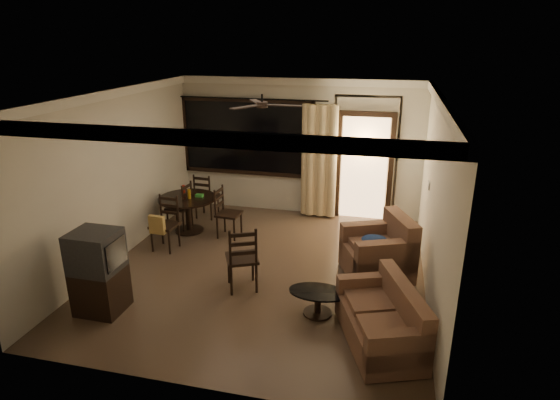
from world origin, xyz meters
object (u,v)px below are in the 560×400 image
(dining_chair_east, at_px, (229,222))
(dining_chair_north, at_px, (207,204))
(side_chair, at_px, (242,270))
(armchair, at_px, (381,252))
(coffee_table, at_px, (318,299))
(dining_table, at_px, (188,204))
(dining_chair_south, at_px, (165,233))
(dining_chair_west, at_px, (180,215))
(tv_cabinet, at_px, (98,272))
(sofa, at_px, (384,321))

(dining_chair_east, relative_size, dining_chair_north, 1.00)
(dining_chair_north, height_order, side_chair, side_chair)
(armchair, xyz_separation_m, coffee_table, (-0.77, -1.32, -0.16))
(dining_table, xyz_separation_m, dining_chair_east, (0.83, -0.06, -0.26))
(dining_chair_south, bearing_deg, dining_table, 89.88)
(dining_chair_west, distance_m, armchair, 3.98)
(dining_chair_west, relative_size, coffee_table, 1.19)
(dining_chair_south, height_order, armchair, armchair)
(tv_cabinet, distance_m, coffee_table, 2.98)
(dining_chair_west, bearing_deg, side_chair, 48.95)
(dining_chair_west, distance_m, dining_chair_north, 0.77)
(dining_chair_west, bearing_deg, tv_cabinet, 7.84)
(tv_cabinet, xyz_separation_m, side_chair, (1.69, 1.01, -0.28))
(dining_chair_south, xyz_separation_m, coffee_table, (2.94, -1.40, -0.07))
(armchair, bearing_deg, dining_chair_north, 131.25)
(sofa, distance_m, side_chair, 2.25)
(tv_cabinet, bearing_deg, dining_chair_north, 89.30)
(tv_cabinet, xyz_separation_m, sofa, (3.78, 0.16, -0.28))
(tv_cabinet, bearing_deg, armchair, 27.98)
(dining_chair_east, xyz_separation_m, dining_chair_south, (-0.90, -0.79, 0.02))
(dining_chair_west, bearing_deg, coffee_table, 57.30)
(tv_cabinet, bearing_deg, sofa, 2.85)
(coffee_table, bearing_deg, dining_chair_west, 143.05)
(dining_table, bearing_deg, dining_chair_west, 163.19)
(dining_table, relative_size, sofa, 0.69)
(dining_table, bearing_deg, side_chair, -47.61)
(dining_chair_east, bearing_deg, dining_chair_west, 87.41)
(dining_chair_east, relative_size, armchair, 0.76)
(dining_chair_south, bearing_deg, tv_cabinet, -84.40)
(sofa, height_order, armchair, armchair)
(dining_table, bearing_deg, armchair, -14.43)
(tv_cabinet, relative_size, armchair, 0.94)
(tv_cabinet, relative_size, side_chair, 1.13)
(dining_chair_north, xyz_separation_m, coffee_table, (2.82, -3.04, -0.05))
(dining_chair_south, relative_size, tv_cabinet, 0.81)
(dining_chair_north, distance_m, armchair, 3.99)
(dining_chair_east, xyz_separation_m, side_chair, (0.84, -1.77, 0.02))
(dining_chair_south, bearing_deg, coffee_table, -21.17)
(dining_table, distance_m, tv_cabinet, 2.85)
(dining_chair_north, xyz_separation_m, armchair, (3.59, -1.72, 0.11))
(dining_chair_west, relative_size, sofa, 0.60)
(dining_chair_east, bearing_deg, coffee_table, -132.73)
(tv_cabinet, height_order, armchair, tv_cabinet)
(dining_chair_south, distance_m, armchair, 3.72)
(dining_table, height_order, dining_chair_south, dining_chair_south)
(dining_chair_south, bearing_deg, side_chair, -25.11)
(dining_chair_west, relative_size, dining_chair_north, 1.00)
(dining_table, distance_m, sofa, 4.63)
(dining_chair_south, xyz_separation_m, armchair, (3.71, -0.08, 0.09))
(dining_chair_west, bearing_deg, dining_chair_north, 164.62)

